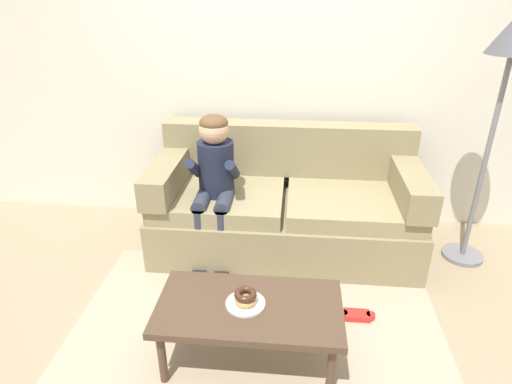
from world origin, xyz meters
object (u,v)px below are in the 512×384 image
Objects in this scene: person_child at (214,176)px; donut at (245,300)px; toy_controller at (357,316)px; coffee_table at (249,311)px; couch at (285,207)px; floor_lamp at (509,64)px.

person_child is 9.18× the size of donut.
toy_controller is at bearing 29.97° from donut.
couch is at bearing 82.97° from coffee_table.
coffee_table is 1.12m from person_child.
person_child is 4.87× the size of toy_controller.
coffee_table reaches higher than toy_controller.
person_child is (-0.36, 1.01, 0.33)m from coffee_table.
couch reaches higher than toy_controller.
coffee_table is at bearing -157.30° from toy_controller.
floor_lamp is at bearing 4.69° from person_child.
person_child reaches higher than toy_controller.
floor_lamp reaches higher than coffee_table.
donut is at bearing 178.24° from coffee_table.
couch reaches higher than donut.
couch reaches higher than coffee_table.
coffee_table is 8.20× the size of donut.
coffee_table is 0.08m from donut.
couch is 1.12× the size of floor_lamp.
person_child is at bearing -175.31° from floor_lamp.
couch is 1.23m from donut.
donut is at bearing -97.94° from couch.
coffee_table is 4.35× the size of toy_controller.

